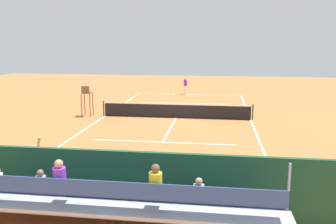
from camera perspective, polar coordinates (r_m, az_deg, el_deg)
ground_plane at (r=24.61m, az=1.28°, el=-0.95°), size 60.00×60.00×0.00m
court_line_markings at (r=24.64m, az=1.29°, el=-0.92°), size 10.10×22.20×0.01m
tennis_net at (r=24.50m, az=1.28°, el=0.20°), size 10.30×0.10×1.07m
backdrop_wall at (r=11.09m, az=-7.24°, el=-11.04°), size 18.00×0.16×2.00m
bleacher_stand at (r=9.98m, az=-9.93°, el=-14.24°), size 9.06×2.40×2.48m
umpire_chair at (r=25.56m, az=-12.73°, el=2.23°), size 0.67×0.67×2.14m
courtside_bench at (r=11.59m, az=9.36°, el=-12.46°), size 1.80×0.40×0.93m
equipment_bag at (r=11.71m, az=0.09°, el=-14.07°), size 0.90×0.36×0.36m
tennis_player at (r=35.30m, az=2.77°, el=4.43°), size 0.42×0.55×1.93m
tennis_racket at (r=35.13m, az=0.98°, el=2.76°), size 0.59×0.38×0.03m
tennis_ball_near at (r=33.79m, az=6.57°, el=2.38°), size 0.07×0.07×0.07m
line_judge at (r=13.34m, az=-20.26°, el=-7.71°), size 0.43×0.55×1.93m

